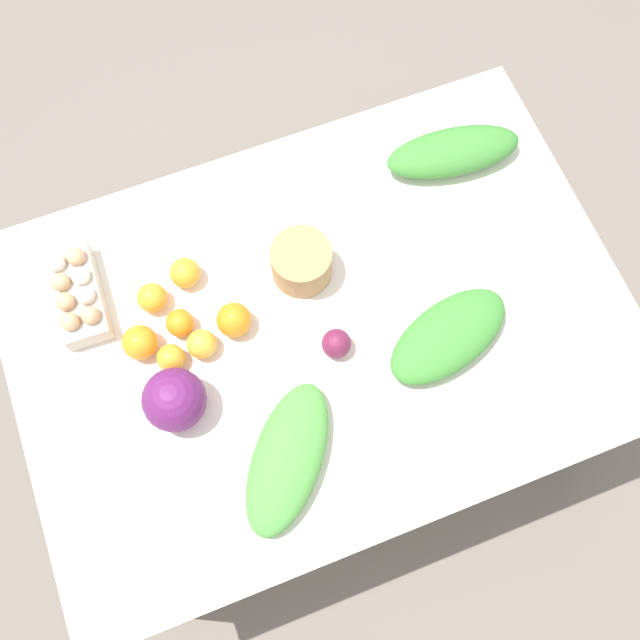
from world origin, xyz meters
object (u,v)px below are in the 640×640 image
object	(u,v)px
greens_bunch_dandelion	(288,458)
orange_2	(234,320)
orange_4	(180,323)
egg_carton	(77,293)
cabbage_purple	(174,400)
orange_3	(140,342)
paper_bag	(301,262)
orange_5	(202,344)
greens_bunch_scallion	(453,152)
orange_0	(171,358)
orange_6	(185,273)
greens_bunch_beet_tops	(448,336)
beet_root	(336,344)
orange_1	(152,298)

from	to	relation	value
greens_bunch_dandelion	orange_2	xyz separation A→B (m)	(-0.01, 0.34, 0.00)
orange_4	egg_carton	bearing A→B (deg)	142.96
cabbage_purple	orange_3	size ratio (longest dim) A/B	1.75
paper_bag	orange_5	world-z (taller)	paper_bag
greens_bunch_scallion	orange_4	size ratio (longest dim) A/B	5.25
egg_carton	orange_0	distance (m)	0.28
orange_2	orange_6	size ratio (longest dim) A/B	1.12
egg_carton	orange_5	xyz separation A→B (m)	(0.23, -0.22, -0.01)
greens_bunch_scallion	greens_bunch_beet_tops	bearing A→B (deg)	-115.77
greens_bunch_beet_tops	beet_root	distance (m)	0.26
orange_6	orange_3	bearing A→B (deg)	-138.73
egg_carton	orange_2	size ratio (longest dim) A/B	2.99
orange_3	orange_6	xyz separation A→B (m)	(0.15, 0.13, -0.00)
cabbage_purple	greens_bunch_scallion	size ratio (longest dim) A/B	0.41
orange_0	orange_1	bearing A→B (deg)	89.20
greens_bunch_dandelion	orange_5	world-z (taller)	greens_bunch_dandelion
orange_2	orange_4	size ratio (longest dim) A/B	1.25
paper_bag	greens_bunch_scallion	distance (m)	0.49
greens_bunch_scallion	orange_6	bearing A→B (deg)	-174.41
greens_bunch_scallion	orange_5	distance (m)	0.79
cabbage_purple	orange_1	distance (m)	0.27
greens_bunch_scallion	beet_root	xyz separation A→B (m)	(-0.46, -0.36, -0.01)
egg_carton	orange_0	xyz separation A→B (m)	(0.16, -0.23, -0.01)
cabbage_purple	paper_bag	xyz separation A→B (m)	(0.38, 0.22, -0.02)
orange_0	orange_1	distance (m)	0.16
orange_0	orange_3	xyz separation A→B (m)	(-0.05, 0.06, 0.01)
orange_2	orange_3	distance (m)	0.22
paper_bag	orange_1	bearing A→B (deg)	172.37
greens_bunch_beet_tops	orange_3	xyz separation A→B (m)	(-0.67, 0.24, 0.00)
orange_5	orange_0	bearing A→B (deg)	-175.66
beet_root	orange_2	xyz separation A→B (m)	(-0.20, 0.14, 0.01)
egg_carton	greens_bunch_dandelion	xyz separation A→B (m)	(0.33, -0.54, -0.00)
cabbage_purple	greens_bunch_dandelion	size ratio (longest dim) A/B	0.41
orange_4	orange_6	distance (m)	0.12
greens_bunch_dandelion	orange_1	bearing A→B (deg)	109.91
greens_bunch_beet_tops	orange_1	distance (m)	0.70
beet_root	orange_3	world-z (taller)	orange_3
egg_carton	orange_0	size ratio (longest dim) A/B	3.79
greens_bunch_beet_tops	orange_2	distance (m)	0.50
cabbage_purple	beet_root	distance (m)	0.38
egg_carton	orange_6	bearing A→B (deg)	83.55
greens_bunch_beet_tops	orange_3	size ratio (longest dim) A/B	3.94
cabbage_purple	orange_5	world-z (taller)	cabbage_purple
beet_root	orange_1	bearing A→B (deg)	144.41
greens_bunch_beet_tops	orange_5	distance (m)	0.57
orange_0	greens_bunch_scallion	bearing A→B (deg)	17.48
beet_root	orange_5	size ratio (longest dim) A/B	1.00
orange_0	orange_4	world-z (taller)	same
greens_bunch_scallion	orange_1	world-z (taller)	greens_bunch_scallion
cabbage_purple	beet_root	size ratio (longest dim) A/B	2.06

